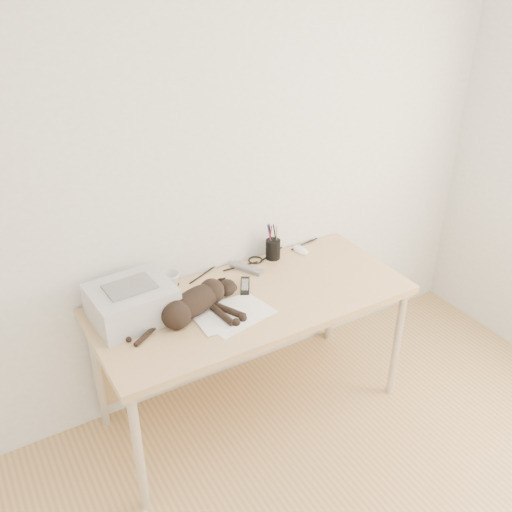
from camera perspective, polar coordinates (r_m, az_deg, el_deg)
wall_back at (r=2.89m, az=-4.04°, el=8.58°), size 3.50×0.00×3.50m
desk at (r=3.00m, az=-1.19°, el=-5.53°), size 1.60×0.70×0.74m
printer at (r=2.74m, az=-12.32°, el=-4.54°), size 0.39×0.34×0.18m
papers at (r=2.74m, az=-2.37°, el=-5.79°), size 0.38×0.29×0.01m
cat at (r=2.72m, az=-6.26°, el=-4.87°), size 0.62×0.31×0.14m
mug at (r=2.93m, az=-8.57°, el=-2.52°), size 0.14×0.14×0.10m
pen_cup at (r=3.18m, az=1.71°, el=0.73°), size 0.08×0.08×0.21m
remote_grey at (r=3.08m, az=-0.95°, el=-1.24°), size 0.13×0.19×0.02m
remote_black at (r=2.93m, az=-1.10°, el=-3.03°), size 0.12×0.16×0.02m
mouse at (r=3.27m, az=4.49°, el=0.79°), size 0.07×0.12×0.04m
cable_tangle at (r=3.09m, az=-3.26°, el=-1.35°), size 1.36×0.08×0.01m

